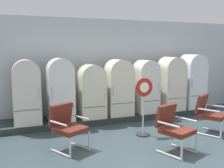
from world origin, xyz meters
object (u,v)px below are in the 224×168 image
at_px(refrigerator_2, 91,90).
at_px(armchair_left, 67,125).
at_px(refrigerator_6, 192,79).
at_px(refrigerator_5, 171,82).
at_px(sign_stand, 143,109).
at_px(refrigerator_3, 119,86).
at_px(armchair_right, 209,112).
at_px(refrigerator_0, 26,90).
at_px(refrigerator_1, 60,88).
at_px(refrigerator_4, 146,85).
at_px(armchair_center, 173,126).

distance_m(refrigerator_2, armchair_left, 1.98).
bearing_deg(refrigerator_2, armchair_left, -120.47).
bearing_deg(armchair_left, refrigerator_6, 21.57).
height_order(refrigerator_5, sign_stand, refrigerator_5).
distance_m(refrigerator_3, armchair_right, 2.43).
distance_m(refrigerator_2, sign_stand, 1.68).
height_order(refrigerator_0, refrigerator_1, refrigerator_1).
bearing_deg(refrigerator_1, refrigerator_4, -0.11).
height_order(armchair_left, sign_stand, sign_stand).
relative_size(refrigerator_2, armchair_right, 1.56).
xyz_separation_m(refrigerator_5, sign_stand, (-1.67, -1.44, -0.38)).
distance_m(armchair_center, sign_stand, 1.06).
xyz_separation_m(refrigerator_1, armchair_right, (3.14, -1.83, -0.49)).
distance_m(refrigerator_5, sign_stand, 2.24).
relative_size(armchair_left, armchair_right, 1.00).
relative_size(refrigerator_2, refrigerator_6, 0.86).
distance_m(refrigerator_5, armchair_right, 1.91).
distance_m(armchair_right, armchair_center, 1.57).
xyz_separation_m(refrigerator_1, refrigerator_4, (2.44, -0.00, -0.05)).
height_order(refrigerator_1, armchair_left, refrigerator_1).
relative_size(armchair_left, sign_stand, 0.68).
xyz_separation_m(refrigerator_6, armchair_right, (-0.93, -1.85, -0.53)).
height_order(armchair_left, armchair_center, same).
bearing_deg(armchair_right, refrigerator_1, 149.81).
relative_size(refrigerator_1, refrigerator_3, 1.03).
bearing_deg(armchair_left, refrigerator_5, 25.78).
bearing_deg(refrigerator_2, armchair_right, -38.52).
distance_m(refrigerator_5, armchair_left, 3.88).
bearing_deg(refrigerator_2, refrigerator_3, -2.23).
relative_size(armchair_right, sign_stand, 0.68).
relative_size(refrigerator_0, refrigerator_4, 1.04).
relative_size(refrigerator_5, armchair_left, 1.74).
bearing_deg(refrigerator_1, armchair_center, -55.29).
distance_m(refrigerator_1, refrigerator_5, 3.30).
bearing_deg(refrigerator_1, sign_stand, -41.28).
xyz_separation_m(refrigerator_0, refrigerator_3, (2.42, -0.01, -0.02)).
relative_size(refrigerator_5, sign_stand, 1.19).
bearing_deg(refrigerator_3, refrigerator_5, 0.91).
height_order(refrigerator_0, refrigerator_4, refrigerator_0).
relative_size(refrigerator_6, armchair_center, 1.82).
xyz_separation_m(refrigerator_1, refrigerator_3, (1.60, -0.01, -0.03)).
xyz_separation_m(refrigerator_6, armchair_left, (-4.23, -1.67, -0.53)).
height_order(refrigerator_6, armchair_right, refrigerator_6).
xyz_separation_m(armchair_left, sign_stand, (1.79, 0.23, 0.11)).
height_order(armchair_right, armchair_center, same).
height_order(refrigerator_5, armchair_left, refrigerator_5).
bearing_deg(refrigerator_4, refrigerator_6, 0.80).
bearing_deg(refrigerator_2, refrigerator_1, -178.55).
height_order(refrigerator_1, refrigerator_4, refrigerator_1).
relative_size(refrigerator_2, sign_stand, 1.06).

